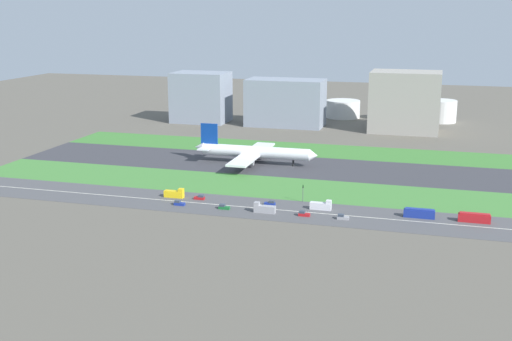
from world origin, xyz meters
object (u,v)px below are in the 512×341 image
truck_0 (321,206)px  car_1 (200,197)px  office_tower (405,102)px  truck_2 (175,194)px  bus_0 (474,218)px  traffic_light (303,192)px  truck_1 (264,209)px  airliner (253,152)px  hangar_building (285,103)px  car_0 (224,207)px  fuel_tank_centre (394,110)px  car_4 (304,214)px  terminal_building (201,97)px  car_2 (343,217)px  fuel_tank_west (343,109)px  fuel_tank_east (441,111)px  bus_1 (419,213)px  car_5 (179,203)px  car_3 (270,203)px

truck_0 → car_1: (-51.06, 0.00, -0.75)m
office_tower → truck_2: bearing=-114.6°
bus_0 → traffic_light: (-66.51, 7.99, 2.47)m
truck_2 → truck_0: bearing=0.0°
truck_1 → airliner: bearing=-70.7°
hangar_building → car_0: bearing=-83.8°
bus_0 → fuel_tank_centre: size_ratio=0.56×
car_4 → truck_1: bearing=0.0°
office_tower → fuel_tank_centre: bearing=101.7°
car_1 → truck_2: size_ratio=0.52×
truck_2 → terminal_building: terminal_building is taller
car_2 → fuel_tank_west: bearing=-81.5°
traffic_light → fuel_tank_east: fuel_tank_east is taller
traffic_light → hangar_building: bearing=105.7°
bus_1 → truck_2: truck_2 is taller
terminal_building → hangar_building: bearing=0.0°
truck_0 → fuel_tank_west: 228.45m
truck_2 → fuel_tank_west: 230.05m
terminal_building → car_1: bearing=-69.6°
truck_0 → fuel_tank_east: 231.21m
car_5 → traffic_light: size_ratio=0.61×
hangar_building → truck_2: bearing=-91.4°
car_4 → fuel_tank_west: 237.93m
car_0 → hangar_building: 193.69m
car_0 → car_5: 19.02m
fuel_tank_west → car_4: bearing=-85.1°
truck_1 → office_tower: size_ratio=0.19×
airliner → bus_0: 125.49m
car_3 → fuel_tank_centre: size_ratio=0.21×
car_0 → terminal_building: 209.24m
truck_0 → truck_1: bearing=-154.2°
car_4 → terminal_building: 223.77m
truck_1 → truck_2: bearing=-13.5°
airliner → car_1: 68.28m
car_4 → office_tower: bearing=-97.7°
hangar_building → office_tower: (78.82, 0.00, 3.63)m
truck_2 → fuel_tank_centre: (73.84, 227.00, 5.12)m
bus_1 → fuel_tank_west: size_ratio=0.47×
office_tower → airliner: bearing=-121.1°
terminal_building → car_3: bearing=-61.7°
bus_1 → car_2: (-27.64, -10.00, -0.90)m
car_3 → office_tower: bearing=77.1°
car_3 → car_1: bearing=180.0°
truck_0 → truck_2: bearing=180.0°
car_0 → truck_2: bearing=-21.7°
fuel_tank_centre → truck_0: bearing=-92.9°
fuel_tank_centre → traffic_light: bearing=-95.4°
truck_1 → car_1: truck_1 is taller
fuel_tank_centre → hangar_building: bearing=-147.1°
car_5 → terminal_building: terminal_building is taller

